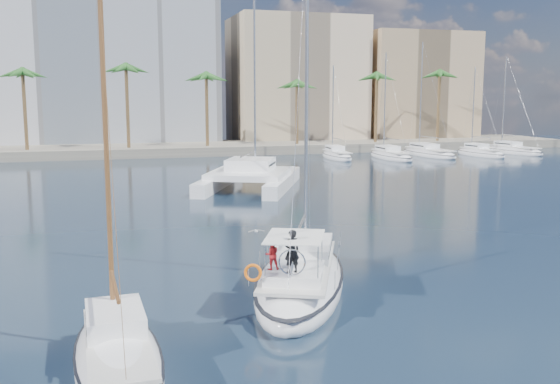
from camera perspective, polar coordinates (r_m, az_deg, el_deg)
name	(u,v)px	position (r m, az deg, el deg)	size (l,w,h in m)	color
ground	(309,269)	(28.54, 2.66, -7.01)	(160.00, 160.00, 0.00)	black
quay	(164,149)	(87.70, -10.54, 3.90)	(120.00, 14.00, 1.20)	gray
building_modern	(71,54)	(99.18, -18.58, 11.89)	(42.00, 16.00, 28.00)	silver
building_beige	(296,82)	(100.86, 1.46, 9.99)	(20.00, 14.00, 20.00)	beige
building_tan_right	(414,89)	(106.92, 12.19, 9.20)	(18.00, 12.00, 18.00)	tan
palm_centre	(165,77)	(83.47, -10.43, 10.32)	(3.60, 3.60, 12.30)	brown
palm_right	(402,79)	(93.48, 11.11, 10.11)	(3.60, 3.60, 12.30)	brown
main_sloop	(300,279)	(25.18, 1.88, -7.97)	(7.42, 11.17, 15.89)	white
small_sloop	(118,357)	(18.89, -14.61, -14.36)	(2.67, 7.82, 11.13)	white
catamaran	(250,174)	(53.26, -2.73, 1.64)	(11.91, 15.16, 19.59)	white
seagull	(256,231)	(34.87, -2.18, -3.59)	(0.95, 0.41, 0.17)	silver
moored_yacht_a	(337,159)	(78.89, 5.21, 3.05)	(2.72, 9.35, 11.90)	white
moored_yacht_b	(391,159)	(79.72, 10.09, 3.01)	(3.14, 10.78, 13.72)	white
moored_yacht_c	(429,156)	(84.54, 13.44, 3.22)	(3.55, 12.21, 15.54)	white
moored_yacht_d	(480,156)	(86.31, 17.85, 3.15)	(2.72, 9.35, 11.90)	white
moored_yacht_e	(513,153)	(91.71, 20.51, 3.32)	(3.14, 10.78, 13.72)	white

